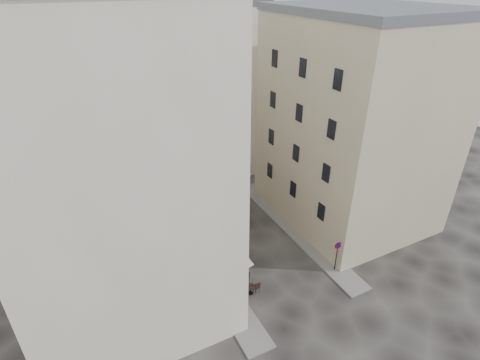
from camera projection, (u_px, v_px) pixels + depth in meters
ground at (268, 263)px, 30.41m from camera, size 90.00×90.00×0.00m
sidewalk_left at (198, 251)px, 31.73m from camera, size 2.00×22.00×0.12m
sidewalk_right at (293, 228)px, 34.50m from camera, size 2.00×18.00×0.12m
building_left at (107, 161)px, 23.63m from camera, size 12.20×16.20×20.60m
building_right at (355, 121)px, 32.79m from camera, size 12.20×14.20×18.60m
building_back at (174, 94)px, 40.36m from camera, size 18.20×10.20×18.60m
cafe_storefront at (214, 254)px, 28.58m from camera, size 1.74×7.30×3.50m
stone_steps at (208, 190)px, 40.04m from camera, size 9.00×3.15×0.80m
bollard_near at (238, 279)px, 28.09m from camera, size 0.12×0.12×0.98m
bollard_mid at (219, 252)px, 30.83m from camera, size 0.12×0.12×0.98m
bollard_far at (203, 230)px, 33.56m from camera, size 0.12×0.12×0.98m
no_parking_sign at (337, 251)px, 28.75m from camera, size 0.64×0.14×2.82m
bistro_table_a at (251, 288)px, 27.34m from camera, size 1.34×0.63×0.94m
bistro_table_b at (242, 277)px, 28.42m from camera, size 1.19×0.56×0.84m
bistro_table_c at (225, 258)px, 30.38m from camera, size 1.21×0.56×0.85m
bistro_table_d at (220, 249)px, 31.34m from camera, size 1.14×0.53×0.80m
bistro_table_e at (207, 243)px, 32.09m from camera, size 1.14×0.53×0.80m
pedestrian at (229, 240)px, 31.52m from camera, size 0.78×0.60×1.91m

